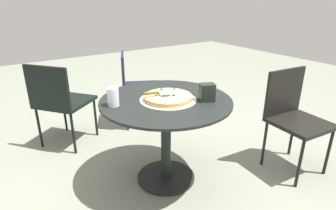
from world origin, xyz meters
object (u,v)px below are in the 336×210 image
at_px(patio_table, 166,120).
at_px(pizza_server, 159,93).
at_px(napkin_dispenser, 207,92).
at_px(patio_chair_far, 134,83).
at_px(drinking_cup, 113,97).
at_px(pizza_on_tray, 168,98).
at_px(patio_chair_near, 293,113).
at_px(patio_chair_corner, 59,99).

bearing_deg(patio_table, pizza_server, -1.23).
relative_size(napkin_dispenser, patio_chair_far, 0.16).
bearing_deg(drinking_cup, pizza_on_tray, 162.73).
bearing_deg(patio_chair_near, napkin_dispenser, -17.55).
bearing_deg(pizza_on_tray, drinking_cup, -17.27).
relative_size(pizza_on_tray, pizza_server, 1.89).
distance_m(pizza_server, patio_chair_near, 1.14).
height_order(pizza_server, patio_chair_corner, patio_chair_corner).
height_order(pizza_on_tray, patio_chair_near, patio_chair_near).
height_order(napkin_dispenser, patio_chair_far, patio_chair_far).
height_order(patio_chair_near, patio_chair_corner, patio_chair_near).
bearing_deg(pizza_server, napkin_dispenser, 147.15).
height_order(pizza_on_tray, drinking_cup, drinking_cup).
relative_size(patio_table, drinking_cup, 7.52).
height_order(napkin_dispenser, patio_chair_corner, patio_chair_corner).
xyz_separation_m(patio_chair_near, patio_chair_far, (0.68, -1.47, -0.01)).
relative_size(pizza_server, patio_chair_corner, 0.26).
height_order(napkin_dispenser, patio_chair_near, patio_chair_near).
bearing_deg(patio_chair_corner, pizza_server, 114.61).
xyz_separation_m(pizza_server, drinking_cup, (0.30, -0.09, 0.00)).
bearing_deg(patio_chair_corner, napkin_dispenser, 122.14).
xyz_separation_m(napkin_dispenser, patio_chair_far, (-0.06, -1.24, -0.26)).
bearing_deg(patio_chair_far, pizza_server, 71.84).
height_order(drinking_cup, napkin_dispenser, drinking_cup).
bearing_deg(drinking_cup, napkin_dispenser, 154.58).
distance_m(patio_table, napkin_dispenser, 0.37).
bearing_deg(pizza_on_tray, patio_chair_near, 157.41).
bearing_deg(pizza_server, drinking_cup, -17.37).
bearing_deg(napkin_dispenser, pizza_server, -7.93).
distance_m(drinking_cup, patio_chair_near, 1.45).
bearing_deg(pizza_server, patio_chair_near, 157.77).
relative_size(drinking_cup, patio_chair_far, 0.16).
relative_size(patio_table, napkin_dispenser, 7.64).
xyz_separation_m(pizza_on_tray, patio_chair_corner, (0.53, -1.03, -0.22)).
distance_m(pizza_server, patio_chair_far, 1.14).
relative_size(pizza_on_tray, patio_chair_near, 0.49).
bearing_deg(pizza_on_tray, napkin_dispenser, 143.15).
height_order(pizza_on_tray, patio_chair_far, patio_chair_far).
relative_size(pizza_server, napkin_dispenser, 1.71).
bearing_deg(patio_chair_corner, patio_chair_far, -176.61).
distance_m(napkin_dispenser, patio_chair_near, 0.82).
xyz_separation_m(patio_chair_far, patio_chair_corner, (0.81, 0.05, 0.00)).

